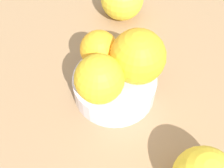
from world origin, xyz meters
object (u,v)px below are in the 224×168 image
fruit_bowl (112,86)px  orange_in_bowl_0 (96,49)px  orange_in_bowl_1 (135,57)px  orange_in_bowl_2 (96,79)px

fruit_bowl → orange_in_bowl_0: size_ratio=2.23×
orange_in_bowl_0 → fruit_bowl: bearing=-143.3°
orange_in_bowl_1 → orange_in_bowl_2: size_ratio=1.16×
fruit_bowl → orange_in_bowl_1: size_ratio=1.60×
orange_in_bowl_0 → orange_in_bowl_1: (-2.55, -6.06, 1.23)cm
fruit_bowl → orange_in_bowl_1: orange_in_bowl_1 is taller
orange_in_bowl_1 → orange_in_bowl_2: 6.96cm
orange_in_bowl_0 → orange_in_bowl_2: (-6.46, -0.33, 0.63)cm
orange_in_bowl_0 → orange_in_bowl_2: bearing=-177.1°
fruit_bowl → orange_in_bowl_0: (3.44, 2.56, 5.26)cm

